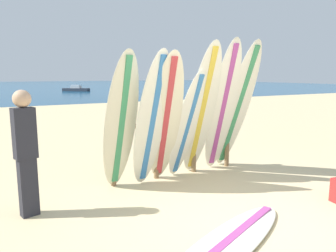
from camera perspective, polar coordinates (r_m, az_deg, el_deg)
The scene contains 13 objects.
ground_plane at distance 4.32m, azimuth 14.05°, elevation -16.83°, with size 120.00×120.00×0.00m, color #D3BC8C.
ocean_water at distance 60.90m, azimuth -26.36°, elevation 6.47°, with size 120.00×80.00×0.01m, color navy.
surfboard_rack at distance 5.91m, azimuth 1.40°, elevation -2.26°, with size 2.56×0.09×1.15m.
surfboard_leaning_far_left at distance 5.07m, azimuth -8.49°, elevation 0.69°, with size 0.69×0.76×2.27m.
surfboard_leaning_left at distance 5.12m, azimuth -2.99°, elevation 0.94°, with size 0.68×0.84×2.28m.
surfboard_leaning_center_left at distance 5.28m, azimuth -0.46°, elevation 1.08°, with size 0.71×1.08×2.26m.
surfboard_leaning_center at distance 5.60m, azimuth 3.38°, elevation 0.10°, with size 0.68×0.88×1.98m.
surfboard_leaning_center_right at distance 5.71m, azimuth 6.01°, elevation 2.61°, with size 0.65×1.07×2.45m.
surfboard_leaning_right at distance 6.01m, azimuth 9.73°, elevation 3.18°, with size 0.67×1.05×2.52m.
surfboard_leaning_far_right at distance 6.25m, azimuth 12.33°, elevation 3.27°, with size 0.60×1.11×2.51m.
surfboard_lying_on_sand at distance 3.77m, azimuth 10.53°, elevation -20.22°, with size 2.56×1.49×0.08m.
beachgoer_standing at distance 4.54m, azimuth -24.29°, elevation -3.64°, with size 0.30×0.23×1.69m.
small_boat_offshore at distance 38.53m, azimuth -16.23°, elevation 6.41°, with size 2.93×2.61×0.71m.
Camera 1 is at (-2.69, -2.81, 1.87)m, focal length 33.84 mm.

